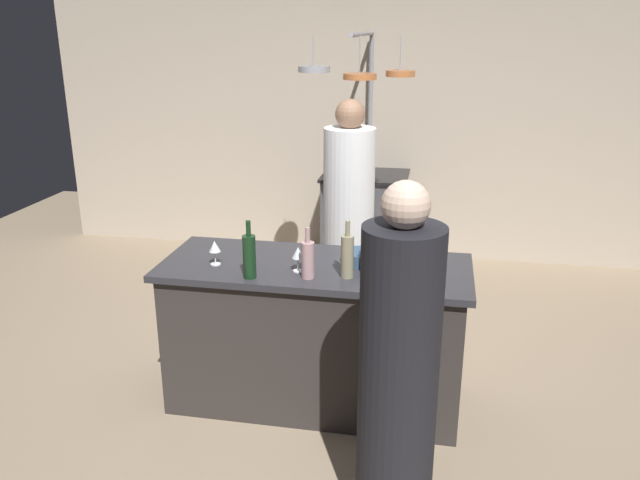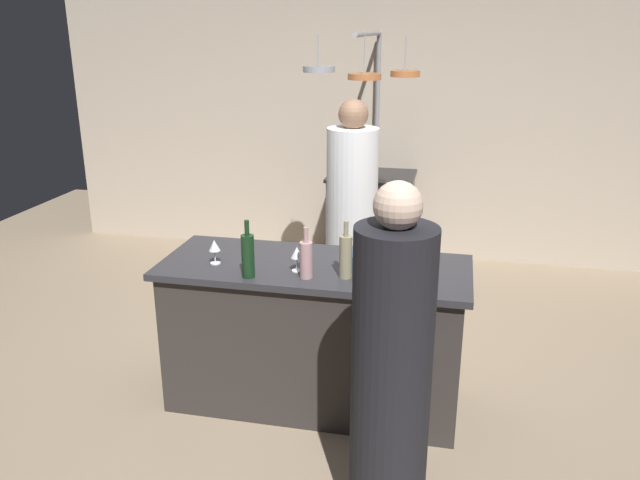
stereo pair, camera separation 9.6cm
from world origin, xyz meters
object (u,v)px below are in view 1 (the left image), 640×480
object	(u,v)px
stove_range	(365,219)
bar_stool_right	(401,413)
guest_right	(398,380)
mixing_bowl_blue	(360,257)
chef	(348,228)
wine_bottle_red	(249,256)
mixing_bowl_wooden	(416,259)
wine_glass_by_chef	(215,248)
wine_glass_near_right_guest	(298,254)
wine_bottle_rose	(308,259)
wine_bottle_white	(347,255)
wine_bottle_dark	(370,254)
pepper_mill	(375,239)

from	to	relation	value
stove_range	bar_stool_right	distance (m)	3.12
guest_right	mixing_bowl_blue	size ratio (longest dim) A/B	7.96
chef	wine_bottle_red	xyz separation A→B (m)	(-0.36, -1.28, 0.22)
wine_bottle_red	mixing_bowl_wooden	distance (m)	0.96
chef	wine_glass_by_chef	world-z (taller)	chef
wine_glass_by_chef	mixing_bowl_blue	xyz separation A→B (m)	(0.82, 0.18, -0.07)
mixing_bowl_wooden	wine_glass_near_right_guest	bearing A→B (deg)	-160.70
wine_glass_near_right_guest	wine_glass_by_chef	bearing A→B (deg)	178.20
guest_right	bar_stool_right	bearing A→B (deg)	88.76
bar_stool_right	wine_bottle_rose	world-z (taller)	wine_bottle_rose
bar_stool_right	wine_bottle_white	world-z (taller)	wine_bottle_white
wine_bottle_rose	wine_bottle_red	distance (m)	0.32
wine_glass_by_chef	mixing_bowl_blue	bearing A→B (deg)	12.38
chef	wine_bottle_white	size ratio (longest dim) A/B	5.37
stove_range	wine_bottle_red	size ratio (longest dim) A/B	2.72
wine_bottle_red	mixing_bowl_blue	bearing A→B (deg)	30.65
bar_stool_right	wine_bottle_dark	xyz separation A→B (m)	(-0.23, 0.51, 0.65)
wine_bottle_dark	mixing_bowl_blue	bearing A→B (deg)	113.91
stove_range	guest_right	distance (m)	3.47
pepper_mill	wine_bottle_red	bearing A→B (deg)	-142.73
wine_bottle_rose	mixing_bowl_blue	world-z (taller)	wine_bottle_rose
pepper_mill	wine_glass_near_right_guest	distance (m)	0.52
wine_bottle_red	pepper_mill	bearing A→B (deg)	37.27
stove_range	wine_bottle_rose	bearing A→B (deg)	-89.94
wine_bottle_red	wine_glass_by_chef	distance (m)	0.30
wine_bottle_red	bar_stool_right	bearing A→B (deg)	-22.02
wine_bottle_white	mixing_bowl_blue	size ratio (longest dim) A/B	1.56
bar_stool_right	wine_bottle_white	size ratio (longest dim) A/B	2.10
wine_bottle_dark	stove_range	bearing A→B (deg)	97.38
chef	wine_bottle_rose	world-z (taller)	chef
pepper_mill	wine_glass_by_chef	bearing A→B (deg)	-159.76
bar_stool_right	wine_glass_near_right_guest	size ratio (longest dim) A/B	4.66
wine_glass_near_right_guest	mixing_bowl_blue	distance (m)	0.38
wine_bottle_red	guest_right	bearing A→B (deg)	-38.70
stove_range	wine_bottle_white	world-z (taller)	wine_bottle_white
chef	guest_right	bearing A→B (deg)	-75.62
wine_bottle_rose	wine_glass_by_chef	bearing A→B (deg)	170.43
stove_range	wine_bottle_rose	size ratio (longest dim) A/B	3.07
wine_glass_near_right_guest	mixing_bowl_wooden	world-z (taller)	wine_glass_near_right_guest
chef	bar_stool_right	xyz separation A→B (m)	(0.51, -1.63, -0.43)
stove_range	wine_glass_near_right_guest	distance (m)	2.64
wine_glass_near_right_guest	wine_bottle_rose	bearing A→B (deg)	-46.99
wine_bottle_rose	wine_bottle_dark	world-z (taller)	wine_bottle_dark
mixing_bowl_blue	pepper_mill	bearing A→B (deg)	64.89
mixing_bowl_blue	wine_glass_by_chef	bearing A→B (deg)	-167.62
guest_right	wine_bottle_dark	size ratio (longest dim) A/B	5.15
stove_range	mixing_bowl_blue	xyz separation A→B (m)	(0.25, -2.38, 0.49)
bar_stool_right	wine_glass_by_chef	size ratio (longest dim) A/B	4.66
wine_bottle_white	mixing_bowl_wooden	world-z (taller)	wine_bottle_white
bar_stool_right	guest_right	xyz separation A→B (m)	(-0.01, -0.34, 0.39)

